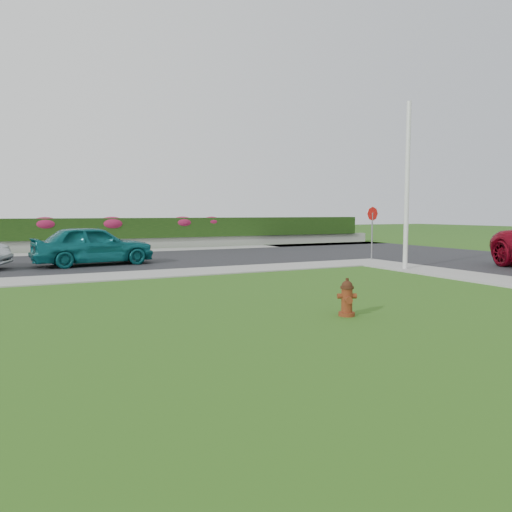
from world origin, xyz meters
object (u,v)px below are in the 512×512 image
fire_hydrant (347,298)px  utility_pole (407,187)px  stop_sign (372,221)px  sedan_teal (93,245)px

fire_hydrant → utility_pole: bearing=62.8°
utility_pole → stop_sign: (1.17, 3.21, -1.24)m
fire_hydrant → stop_sign: (7.77, 8.68, 1.30)m
sedan_teal → stop_sign: bearing=-110.5°
fire_hydrant → utility_pole: size_ratio=0.13×
utility_pole → stop_sign: bearing=70.0°
fire_hydrant → stop_sign: stop_sign is taller
stop_sign → fire_hydrant: bearing=-113.7°
utility_pole → stop_sign: utility_pole is taller
fire_hydrant → stop_sign: size_ratio=0.33×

